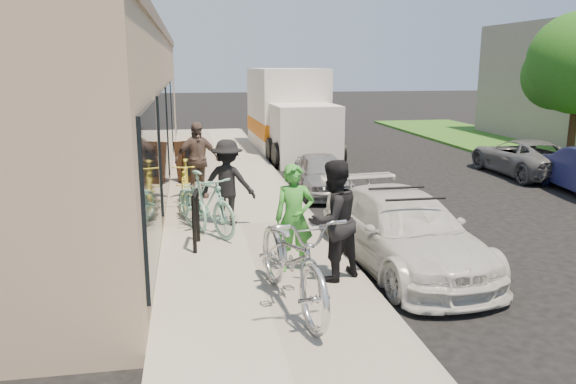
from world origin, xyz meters
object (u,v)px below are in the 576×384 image
bike_rack (196,214)px  tandem_bike (293,258)px  moving_truck (290,116)px  woman_rider (294,218)px  bystander_a (228,182)px  sedan_white (403,231)px  man_standing (333,220)px  cruiser_bike_a (207,203)px  sedan_silver (322,174)px  cruiser_bike_b (192,202)px  cruiser_bike_c (185,183)px  far_car_gray (523,157)px  bystander_b (197,160)px  sandwich_board (191,162)px

bike_rack → tandem_bike: size_ratio=0.39×
moving_truck → woman_rider: bearing=-101.6°
bike_rack → bystander_a: bearing=64.5°
bike_rack → sedan_white: 3.49m
man_standing → cruiser_bike_a: bearing=-84.5°
sedan_silver → man_standing: 6.21m
cruiser_bike_b → cruiser_bike_c: cruiser_bike_c is taller
sedan_silver → man_standing: bearing=-98.8°
cruiser_bike_b → bike_rack: bearing=-104.7°
far_car_gray → woman_rider: 10.90m
cruiser_bike_c → bystander_a: 1.92m
moving_truck → far_car_gray: bearing=-43.3°
bike_rack → bystander_b: bystander_b is taller
bystander_a → sedan_white: bearing=157.4°
moving_truck → bystander_a: (-2.98, -9.76, -0.38)m
man_standing → cruiser_bike_c: man_standing is taller
sedan_white → cruiser_bike_b: bearing=136.7°
bike_rack → bystander_b: 3.79m
bike_rack → sedan_white: bearing=-19.1°
sedan_silver → cruiser_bike_c: (-3.42, -1.19, 0.13)m
sedan_white → moving_truck: size_ratio=0.68×
sedan_silver → tandem_bike: bearing=-103.3°
moving_truck → bystander_b: (-3.53, -7.34, -0.32)m
moving_truck → woman_rider: size_ratio=3.87×
sandwich_board → cruiser_bike_a: 4.81m
sedan_silver → bystander_a: 3.90m
tandem_bike → bystander_a: bystander_a is taller
bike_rack → sandwich_board: bearing=90.5°
cruiser_bike_b → woman_rider: bearing=-78.7°
sedan_white → tandem_bike: size_ratio=1.72×
woman_rider → bystander_b: (-1.36, 5.14, 0.08)m
man_standing → cruiser_bike_a: size_ratio=0.93×
cruiser_bike_b → far_car_gray: bearing=6.6°
far_car_gray → tandem_bike: 11.96m
sedan_silver → far_car_gray: size_ratio=0.79×
sedan_silver → cruiser_bike_c: cruiser_bike_c is taller
sandwich_board → man_standing: size_ratio=0.61×
cruiser_bike_a → cruiser_bike_b: cruiser_bike_a is taller
bystander_a → bystander_b: (-0.55, 2.42, 0.06)m
woman_rider → moving_truck: bearing=83.7°
bike_rack → cruiser_bike_c: size_ratio=0.59×
sandwich_board → cruiser_bike_b: bearing=-114.8°
cruiser_bike_a → cruiser_bike_b: 0.73m
sedan_white → cruiser_bike_b: (-3.35, 2.63, -0.00)m
tandem_bike → cruiser_bike_c: tandem_bike is taller
tandem_bike → sedan_silver: bearing=65.1°
sedan_silver → bike_rack: bearing=-124.2°
sedan_white → bystander_b: bearing=118.0°
bystander_a → cruiser_bike_b: bearing=10.2°
man_standing → cruiser_bike_c: (-2.14, 4.87, -0.38)m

